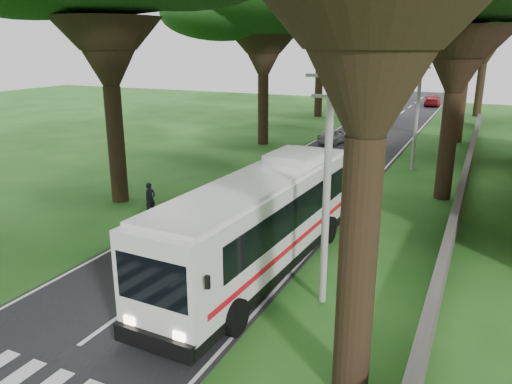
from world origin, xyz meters
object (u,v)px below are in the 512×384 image
Objects in this scene: pole_mid at (417,108)px; pedestrian at (150,199)px; coach_bus at (261,221)px; distant_car_b at (367,112)px; distant_car_a at (334,136)px; pole_near at (327,181)px; distant_car_c at (432,100)px; pole_far at (445,86)px.

pole_mid is 18.83m from pedestrian.
coach_bus is 42.66m from distant_car_b.
distant_car_b is (-0.98, 16.83, -0.05)m from distant_car_a.
pole_near is 0.63× the size of coach_bus.
coach_bus is at bearing -99.82° from pedestrian.
pole_far is at bearing 94.13° from distant_car_c.
pole_near is 44.48m from distant_car_b.
distant_car_c is (-2.95, 58.36, -3.41)m from pole_near.
distant_car_c is at bearing 69.40° from distant_car_b.
coach_bus is 8.53m from pedestrian.
pedestrian is at bearing 158.12° from coach_bus.
coach_bus is at bearing -94.19° from pole_far.
pole_far is at bearing -22.58° from distant_car_b.
distant_car_a is 0.75× the size of distant_car_c.
pole_mid is 25.26m from distant_car_b.
distant_car_a is at bearing 103.01° from coach_bus.
pole_far reaches higher than distant_car_b.
pole_near is at bearing 116.84° from distant_car_a.
pole_mid is (0.00, 20.00, 0.00)m from pole_near.
pole_mid reaches higher than distant_car_a.
coach_bus is (-2.84, -38.74, -2.18)m from pole_far.
pole_far is at bearing -2.01° from pedestrian.
coach_bus is (-2.84, 1.26, -2.18)m from pole_near.
pole_far is at bearing -108.37° from distant_car_a.
distant_car_c is (-2.95, 18.36, -3.41)m from pole_far.
coach_bus is at bearing 85.11° from distant_car_c.
pedestrian is (-10.53, -35.25, -3.35)m from pole_far.
distant_car_b is 0.73× the size of distant_car_c.
pole_near is 40.00m from pole_far.
distant_car_c is (4.57, 31.68, 0.08)m from distant_car_a.
distant_car_c is 3.06× the size of pedestrian.
pole_far reaches higher than pedestrian.
distant_car_b is at bearing 64.50° from distant_car_c.
pole_mid is 0.63× the size of coach_bus.
pole_near is 3.80m from coach_bus.
pole_mid is 38.63m from distant_car_c.
distant_car_c is at bearing 92.68° from coach_bus.
pole_near reaches higher than pedestrian.
pole_mid is at bearing 149.47° from distant_car_a.
pole_mid is 4.79× the size of pedestrian.
coach_bus reaches higher than distant_car_a.
pedestrian reaches higher than distant_car_c.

